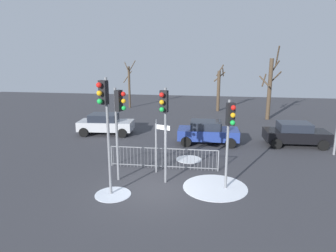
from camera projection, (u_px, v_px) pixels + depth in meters
The scene contains 16 objects.
ground_plane at pixel (155, 188), 12.85m from camera, with size 60.00×60.00×0.00m, color #38383D.
traffic_light_foreground_left at pixel (119, 114), 12.93m from camera, with size 0.55×0.37×4.19m.
traffic_light_rear_right at pixel (230, 125), 12.07m from camera, with size 0.38×0.54×3.80m.
traffic_light_foreground_right at pixel (164, 115), 12.58m from camera, with size 0.36×0.56×4.22m.
traffic_light_mid_right at pixel (105, 111), 11.39m from camera, with size 0.37×0.55×4.73m.
direction_sign_post at pixel (157, 143), 14.21m from camera, with size 0.75×0.31×2.63m.
pedestrian_guard_railing at pixel (164, 158), 14.92m from camera, with size 5.43×0.17×1.07m.
car_silver_near at pixel (105, 124), 21.41m from camera, with size 3.92×2.17×1.47m.
car_blue_trailing at pixel (207, 132), 19.11m from camera, with size 3.87×2.06×1.47m.
car_black_mid at pixel (295, 134), 18.70m from camera, with size 3.88×2.07×1.47m.
bare_tree_left at pixel (219, 89), 29.98m from camera, with size 1.15×1.12×4.61m.
bare_tree_centre at pixel (129, 86), 31.83m from camera, with size 1.41×1.16×4.97m.
bare_tree_right at pixel (270, 87), 25.88m from camera, with size 1.83×1.81×6.28m.
snow_patch_kerb at pixel (189, 159), 16.34m from camera, with size 1.38×1.38×0.01m, color white.
snow_patch_island at pixel (113, 194), 12.23m from camera, with size 1.47×1.47×0.01m, color silver.
snow_patch_verge at pixel (215, 187), 12.90m from camera, with size 2.76×2.76×0.01m, color white.
Camera 1 is at (2.41, -11.66, 5.55)m, focal length 32.14 mm.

